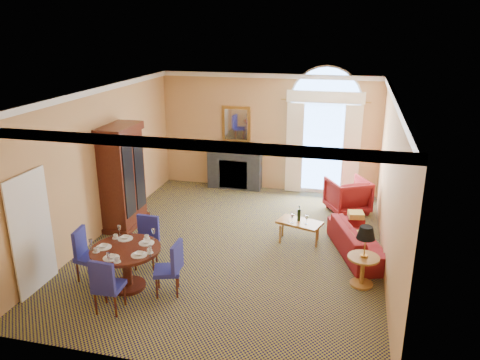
% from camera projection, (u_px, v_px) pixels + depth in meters
% --- Properties ---
extents(ground, '(7.50, 7.50, 0.00)m').
position_uv_depth(ground, '(234.00, 246.00, 9.86)').
color(ground, '#17133D').
rests_on(ground, ground).
extents(room_envelope, '(6.04, 7.52, 3.45)m').
position_uv_depth(room_envelope, '(241.00, 122.00, 9.67)').
color(room_envelope, tan).
rests_on(room_envelope, ground).
extents(armoire, '(0.68, 1.20, 2.36)m').
position_uv_depth(armoire, '(122.00, 179.00, 10.51)').
color(armoire, '#3C160D').
rests_on(armoire, ground).
extents(dining_table, '(1.22, 1.22, 0.97)m').
position_uv_depth(dining_table, '(126.00, 258.00, 8.13)').
color(dining_table, '#3C160D').
rests_on(dining_table, ground).
extents(dining_chair_north, '(0.52, 0.52, 0.98)m').
position_uv_depth(dining_chair_north, '(147.00, 238.00, 8.95)').
color(dining_chair_north, navy).
rests_on(dining_chair_north, ground).
extents(dining_chair_south, '(0.46, 0.47, 0.98)m').
position_uv_depth(dining_chair_south, '(106.00, 283.00, 7.40)').
color(dining_chair_south, navy).
rests_on(dining_chair_south, ground).
extents(dining_chair_east, '(0.55, 0.55, 0.98)m').
position_uv_depth(dining_chair_east, '(172.00, 265.00, 7.94)').
color(dining_chair_east, navy).
rests_on(dining_chair_east, ground).
extents(dining_chair_west, '(0.51, 0.50, 0.98)m').
position_uv_depth(dining_chair_west, '(85.00, 251.00, 8.42)').
color(dining_chair_west, navy).
rests_on(dining_chair_west, ground).
extents(sofa, '(1.41, 2.17, 0.59)m').
position_uv_depth(sofa, '(360.00, 240.00, 9.43)').
color(sofa, maroon).
rests_on(sofa, ground).
extents(armchair, '(1.25, 1.26, 0.85)m').
position_uv_depth(armchair, '(347.00, 195.00, 11.51)').
color(armchair, maroon).
rests_on(armchair, ground).
extents(coffee_table, '(1.02, 0.76, 0.80)m').
position_uv_depth(coffee_table, '(299.00, 223.00, 9.92)').
color(coffee_table, '#AE7434').
rests_on(coffee_table, ground).
extents(side_table, '(0.56, 0.56, 1.12)m').
position_uv_depth(side_table, '(364.00, 249.00, 8.17)').
color(side_table, '#AE7434').
rests_on(side_table, ground).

